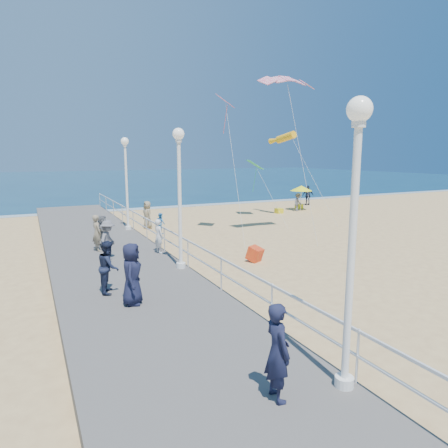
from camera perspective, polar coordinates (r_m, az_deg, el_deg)
name	(u,v)px	position (r m, az deg, el deg)	size (l,w,h in m)	color
ground	(293,262)	(18.28, 9.89, -5.32)	(160.00, 160.00, 0.00)	tan
ocean	(89,180)	(80.05, -18.67, 5.97)	(160.00, 90.00, 0.05)	#0C324C
surf_line	(159,208)	(36.57, -9.29, 2.34)	(160.00, 1.20, 0.04)	silver
boardwalk	(126,280)	(15.22, -13.85, -7.80)	(5.00, 44.00, 0.40)	#67625D
railing	(188,246)	(15.61, -5.19, -3.10)	(0.05, 42.00, 0.55)	white
lamp_post_near	(353,217)	(7.38, 18.01, 0.94)	(0.44, 0.44, 5.32)	white
lamp_post_mid	(179,184)	(15.15, -6.39, 5.71)	(0.44, 0.44, 5.32)	white
lamp_post_far	(126,174)	(23.80, -13.81, 6.98)	(0.44, 0.44, 5.32)	white
woman_holding_toddler	(159,236)	(18.03, -9.31, -1.72)	(0.56, 0.37, 1.53)	silver
toddler_held	(161,223)	(18.11, -9.04, 0.12)	(0.45, 0.35, 0.93)	#3589C9
spectator_0	(278,352)	(7.48, 7.65, -17.63)	(0.66, 0.43, 1.80)	#171A33
spectator_2	(108,240)	(17.26, -16.24, -2.23)	(1.09, 0.63, 1.69)	slate
spectator_4	(132,274)	(12.01, -13.03, -6.97)	(0.90, 0.58, 1.84)	#161831
spectator_5	(103,231)	(19.79, -16.93, -1.00)	(1.41, 0.45, 1.52)	slate
spectator_6	(97,233)	(19.05, -17.69, -1.22)	(0.61, 0.40, 1.67)	#83745A
spectator_7	(109,267)	(13.24, -16.16, -5.88)	(0.82, 0.64, 1.68)	#1A2039
beach_walker_a	(298,202)	(34.61, 10.50, 3.09)	(0.98, 0.56, 1.51)	#57585C
beach_walker_b	(308,195)	(38.90, 11.90, 4.04)	(1.09, 0.45, 1.86)	#192239
beach_walker_c	(147,215)	(26.40, -10.88, 1.31)	(0.87, 0.57, 1.79)	gray
box_kite	(255,255)	(17.96, 4.42, -4.48)	(0.55, 0.55, 0.60)	red
beach_umbrella	(301,188)	(34.95, 10.97, 5.04)	(1.90, 1.90, 2.14)	white
beach_chair_left	(279,211)	(33.06, 7.86, 1.88)	(0.55, 0.55, 0.40)	yellow
beach_chair_right	(299,206)	(36.21, 10.67, 2.49)	(0.55, 0.55, 0.40)	#FFF51A
kite_parafoil	(288,79)	(23.68, 9.08, 19.82)	(3.42, 0.90, 0.30)	#D4184C
kite_windsock	(286,137)	(31.01, 8.84, 12.15)	(0.56, 0.56, 2.82)	#FBAE15
kite_diamond_pink	(225,101)	(23.86, 0.19, 17.16)	(1.15, 1.15, 0.02)	#FF5D76
kite_diamond_green	(255,165)	(30.90, 4.42, 8.46)	(1.35, 1.35, 0.02)	#26B45E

